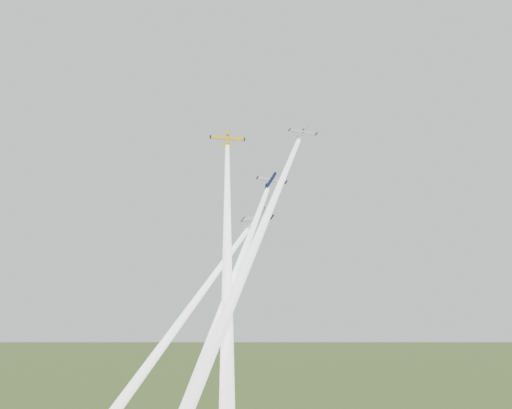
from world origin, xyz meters
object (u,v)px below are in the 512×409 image
at_px(plane_yellow, 227,139).
at_px(plane_silver_right, 302,132).
at_px(plane_navy, 271,181).
at_px(plane_silver_low, 255,219).

distance_m(plane_yellow, plane_silver_right, 18.35).
xyz_separation_m(plane_navy, plane_silver_low, (-1.15, -6.11, -8.89)).
bearing_deg(plane_navy, plane_silver_right, 32.71).
relative_size(plane_silver_right, plane_silver_low, 0.79).
relative_size(plane_navy, plane_silver_right, 1.04).
bearing_deg(plane_navy, plane_silver_low, -102.17).
xyz_separation_m(plane_yellow, plane_navy, (12.47, -5.46, -11.44)).
relative_size(plane_yellow, plane_navy, 1.20).
bearing_deg(plane_yellow, plane_silver_right, -28.56).
bearing_deg(plane_yellow, plane_silver_low, -69.47).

